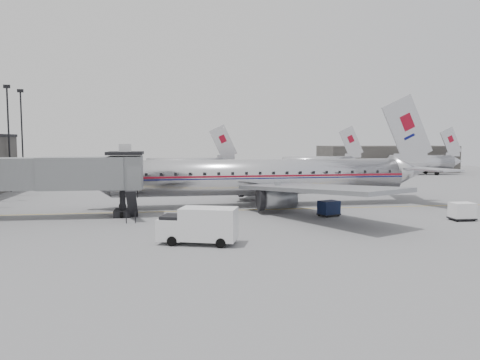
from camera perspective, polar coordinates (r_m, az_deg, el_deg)
The scene contains 12 objects.
ground at distance 43.89m, azimuth -2.35°, elevation -4.93°, with size 160.00×160.00×0.00m, color slate.
hangar at distance 114.34m, azimuth 17.38°, elevation 2.49°, with size 30.00×12.00×6.00m, color #32302E.
apron_line at distance 50.14m, azimuth 0.36°, elevation -3.67°, with size 0.15×60.00×0.01m, color gold.
jet_bridge at distance 48.37m, azimuth -22.89°, elevation 0.60°, with size 21.00×6.20×7.10m.
distant_aircraft_near at distance 85.18m, azimuth -6.47°, elevation 1.72°, with size 16.39×3.20×10.26m.
distant_aircraft_mid at distance 93.62m, azimuth 9.57°, elevation 1.97°, with size 16.39×3.20×10.26m.
distant_aircraft_far at distance 106.98m, azimuth 21.24°, elevation 2.07°, with size 16.39×3.20×10.26m.
airliner at distance 53.29m, azimuth 3.32°, elevation 0.36°, with size 40.99×37.96×12.96m.
service_van at distance 34.00m, azimuth -5.05°, elevation -5.47°, with size 6.03×3.78×2.65m.
baggage_cart_navy at distance 46.86m, azimuth 10.78°, elevation -3.38°, with size 2.33×2.07×1.52m.
baggage_cart_white at distance 48.34m, azimuth 25.45°, elevation -3.43°, with size 2.15×1.66×1.66m.
ramp_worker at distance 39.58m, azimuth -3.68°, elevation -4.87°, with size 0.57×0.38×1.58m, color #97BA15.
Camera 1 is at (-4.43, -43.00, 7.56)m, focal length 35.00 mm.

